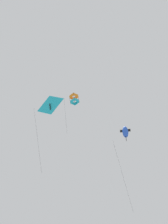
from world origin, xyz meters
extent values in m
ellipsoid|color=blue|center=(1.31, -3.00, 21.60)|extent=(1.08, 0.99, 1.46)
cube|color=black|center=(1.44, -2.67, 21.76)|extent=(0.32, 0.48, 0.30)
cube|color=black|center=(1.11, -3.29, 21.76)|extent=(0.32, 0.48, 0.30)
cube|color=black|center=(1.47, -3.09, 20.82)|extent=(0.47, 0.28, 0.51)
sphere|color=black|center=(1.53, -2.91, 22.08)|extent=(0.16, 0.15, 0.13)
sphere|color=black|center=(1.36, -3.23, 22.08)|extent=(0.16, 0.15, 0.13)
cylinder|color=#47474C|center=(2.49, -2.70, 16.84)|extent=(0.81, 1.99, 7.72)
cube|color=orange|center=(2.28, 2.61, 26.30)|extent=(0.71, 0.42, 0.39)
cube|color=orange|center=(1.96, 3.26, 26.14)|extent=(0.71, 0.42, 0.39)
cube|color=orange|center=(2.45, 3.10, 26.22)|extent=(0.38, 0.74, 0.54)
cube|color=orange|center=(1.78, 2.77, 26.22)|extent=(0.38, 0.74, 0.54)
cube|color=#1EB2C6|center=(2.35, 2.47, 25.58)|extent=(0.71, 0.42, 0.39)
cube|color=#1EB2C6|center=(2.03, 3.12, 25.42)|extent=(0.71, 0.42, 0.39)
cube|color=#1EB2C6|center=(2.52, 2.96, 25.50)|extent=(0.38, 0.74, 0.54)
cube|color=#1EB2C6|center=(1.85, 2.63, 25.50)|extent=(0.38, 0.74, 0.54)
cylinder|color=#332D28|center=(2.64, 2.70, 25.94)|extent=(0.15, 0.27, 1.17)
cylinder|color=#332D28|center=(1.98, 2.37, 25.94)|extent=(0.15, 0.27, 1.17)
cylinder|color=#332D28|center=(2.32, 3.35, 25.78)|extent=(0.15, 0.27, 1.17)
cylinder|color=#332D28|center=(1.66, 3.02, 25.78)|extent=(0.15, 0.27, 1.17)
cylinder|color=#47474C|center=(2.71, 3.72, 23.52)|extent=(1.94, 1.02, 3.58)
pyramid|color=#1EB2C6|center=(-0.09, 5.98, 22.13)|extent=(2.25, 1.94, 1.60)
cube|color=black|center=(0.03, 5.83, 21.97)|extent=(0.52, 0.62, 0.86)
cube|color=black|center=(-0.18, 6.09, 22.81)|extent=(0.54, 0.46, 0.18)
cylinder|color=#47474C|center=(0.86, 6.79, 18.25)|extent=(1.89, 1.72, 6.17)
camera|label=1|loc=(-24.36, 9.64, 0.50)|focal=49.88mm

